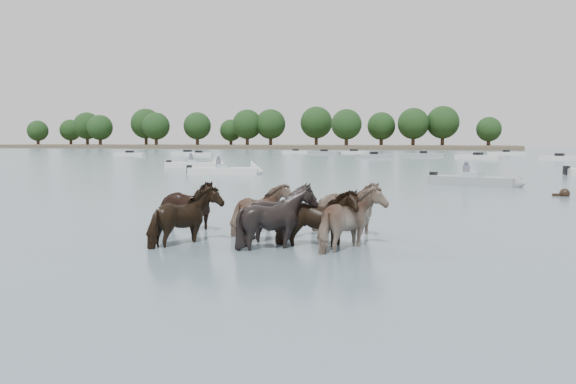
% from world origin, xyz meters
% --- Properties ---
extents(ground, '(400.00, 400.00, 0.00)m').
position_xyz_m(ground, '(0.00, 0.00, 0.00)').
color(ground, slate).
rests_on(ground, ground).
extents(shoreline, '(160.00, 30.00, 1.00)m').
position_xyz_m(shoreline, '(-70.00, 150.00, 0.50)').
color(shoreline, '#4C4233').
rests_on(shoreline, ground).
extents(pony_herd, '(6.79, 4.14, 1.69)m').
position_xyz_m(pony_herd, '(-0.97, -0.71, 0.55)').
color(pony_herd, black).
rests_on(pony_herd, ground).
extents(swimming_pony, '(0.72, 0.44, 0.44)m').
position_xyz_m(swimming_pony, '(6.82, 14.32, 0.10)').
color(swimming_pony, black).
rests_on(swimming_pony, ground).
extents(motorboat_a, '(5.59, 3.16, 1.92)m').
position_xyz_m(motorboat_a, '(-13.71, 25.17, 0.23)').
color(motorboat_a, silver).
rests_on(motorboat_a, ground).
extents(motorboat_b, '(5.34, 3.18, 1.92)m').
position_xyz_m(motorboat_b, '(3.58, 19.53, 0.23)').
color(motorboat_b, gray).
rests_on(motorboat_b, ground).
extents(motorboat_f, '(5.82, 1.63, 1.92)m').
position_xyz_m(motorboat_f, '(-20.26, 33.13, 0.23)').
color(motorboat_f, silver).
rests_on(motorboat_f, ground).
extents(distant_flotilla, '(103.05, 28.23, 0.93)m').
position_xyz_m(distant_flotilla, '(-0.31, 75.98, 0.26)').
color(distant_flotilla, silver).
rests_on(distant_flotilla, ground).
extents(treeline, '(147.78, 22.21, 12.25)m').
position_xyz_m(treeline, '(-67.28, 151.17, 6.76)').
color(treeline, '#382619').
rests_on(treeline, ground).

